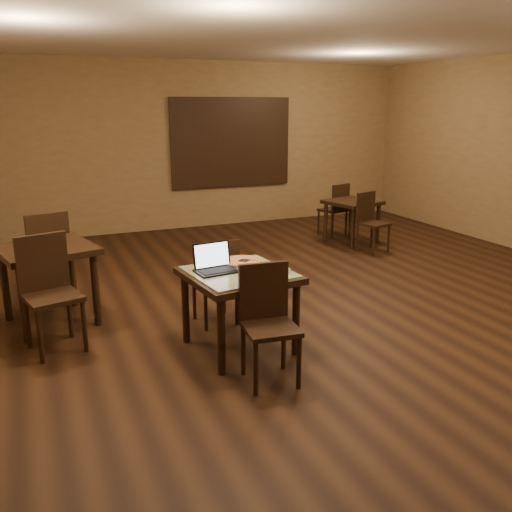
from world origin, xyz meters
name	(u,v)px	position (x,y,z in m)	size (l,w,h in m)	color
ground	(349,315)	(0.00, 0.00, 0.00)	(10.00, 10.00, 0.00)	black
wall_back	(205,146)	(0.00, 5.00, 1.50)	(8.00, 0.02, 3.00)	olive
ceiling	(364,21)	(0.00, 0.00, 3.00)	(8.00, 10.00, 0.02)	silver
mural	(231,143)	(0.50, 4.96, 1.55)	(2.34, 0.05, 1.64)	#26588D
tiled_table	(239,282)	(-1.41, -0.29, 0.66)	(1.03, 1.03, 0.76)	black
chair_main_near	(267,316)	(-1.40, -0.91, 0.55)	(0.47, 0.47, 0.98)	black
chair_main_far	(218,277)	(-1.40, 0.32, 0.52)	(0.42, 0.42, 0.93)	black
laptop	(214,264)	(-1.61, -0.19, 0.83)	(0.39, 0.32, 0.25)	black
plate	(269,273)	(-1.19, -0.47, 0.77)	(0.26, 0.26, 0.01)	white
pizza_slice	(269,271)	(-1.19, -0.47, 0.79)	(0.19, 0.19, 0.02)	beige
pizza_pan	(241,263)	(-1.29, -0.05, 0.77)	(0.36, 0.36, 0.01)	silver
pizza_whole	(241,261)	(-1.29, -0.05, 0.78)	(0.37, 0.37, 0.03)	beige
spatula	(244,261)	(-1.27, -0.07, 0.79)	(0.10, 0.23, 0.01)	silver
napkin_roll	(285,268)	(-1.01, -0.43, 0.78)	(0.05, 0.19, 0.04)	white
other_table_a	(352,208)	(1.80, 2.79, 0.59)	(0.93, 0.93, 0.71)	black
other_table_a_chair_near	(370,218)	(1.78, 2.25, 0.52)	(0.49, 0.49, 0.92)	black
other_table_a_chair_far	(336,207)	(1.83, 3.32, 0.52)	(0.49, 0.49, 0.92)	black
other_table_b	(47,260)	(-3.00, 1.07, 0.69)	(1.08, 1.08, 0.83)	black
other_table_b_chair_near	(49,286)	(-3.02, 0.44, 0.61)	(0.57, 0.57, 1.08)	black
other_table_b_chair_far	(47,252)	(-2.98, 1.70, 0.61)	(0.57, 0.57, 1.08)	black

